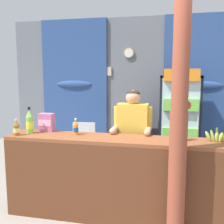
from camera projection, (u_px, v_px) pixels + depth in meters
The scene contains 14 objects.
ground_plane at pixel (116, 193), 3.86m from camera, with size 7.47×7.47×0.00m, color gray.
back_wall_curtained at pixel (133, 88), 5.37m from camera, with size 5.17×0.22×2.87m.
stall_counter at pixel (111, 173), 3.04m from camera, with size 2.57×0.46×1.00m.
timber_post at pixel (179, 118), 2.52m from camera, with size 0.20×0.17×2.74m.
drink_fridge at pixel (179, 116), 4.64m from camera, with size 0.69×0.68×1.83m.
bottle_shelf_rack at pixel (137, 133), 5.17m from camera, with size 0.48×0.28×1.12m.
plastic_lawn_chair at pixel (83, 144), 4.74m from camera, with size 0.49×0.49×0.86m.
shopkeeper at pixel (133, 133), 3.47m from camera, with size 0.51×0.42×1.54m.
soda_bottle_lime_soda at pixel (30, 122), 3.29m from camera, with size 0.09×0.09×0.34m.
soda_bottle_iced_tea at pixel (17, 128), 3.18m from camera, with size 0.08×0.08×0.20m.
soda_bottle_orange_soda at pixel (76, 128), 3.22m from camera, with size 0.07×0.07×0.20m.
soda_bottle_water at pixel (184, 131), 2.93m from camera, with size 0.07×0.07×0.24m.
snack_box_wafer at pixel (47, 122), 3.42m from camera, with size 0.19×0.12×0.24m.
banana_bunch at pixel (217, 136), 2.88m from camera, with size 0.27×0.06×0.16m.
Camera 1 is at (0.72, -2.44, 1.73)m, focal length 41.87 mm.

